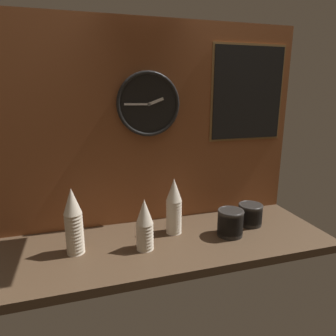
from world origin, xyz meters
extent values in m
cube|color=#4C3826|center=(0.00, 0.00, -0.02)|extent=(1.60, 0.56, 0.04)
cube|color=brown|center=(0.00, 0.27, 0.53)|extent=(1.60, 0.03, 1.05)
cone|color=beige|center=(-0.12, -0.05, 0.06)|extent=(0.08, 0.08, 0.12)
cone|color=beige|center=(-0.12, -0.05, 0.07)|extent=(0.08, 0.08, 0.12)
cone|color=beige|center=(-0.12, -0.05, 0.09)|extent=(0.08, 0.08, 0.12)
cone|color=beige|center=(-0.12, -0.05, 0.11)|extent=(0.08, 0.08, 0.12)
cone|color=beige|center=(-0.12, -0.05, 0.12)|extent=(0.08, 0.08, 0.12)
cone|color=beige|center=(-0.12, -0.05, 0.14)|extent=(0.08, 0.08, 0.12)
cone|color=beige|center=(-0.12, -0.05, 0.15)|extent=(0.08, 0.08, 0.12)
cone|color=beige|center=(-0.12, -0.05, 0.17)|extent=(0.08, 0.08, 0.12)
cone|color=beige|center=(-0.12, -0.05, 0.18)|extent=(0.08, 0.08, 0.12)
cone|color=beige|center=(0.05, 0.07, 0.06)|extent=(0.08, 0.08, 0.12)
cone|color=beige|center=(0.05, 0.07, 0.07)|extent=(0.08, 0.08, 0.12)
cone|color=beige|center=(0.05, 0.07, 0.09)|extent=(0.08, 0.08, 0.12)
cone|color=beige|center=(0.05, 0.07, 0.11)|extent=(0.08, 0.08, 0.12)
cone|color=beige|center=(0.05, 0.07, 0.12)|extent=(0.08, 0.08, 0.12)
cone|color=beige|center=(0.05, 0.07, 0.14)|extent=(0.08, 0.08, 0.12)
cone|color=beige|center=(0.05, 0.07, 0.15)|extent=(0.08, 0.08, 0.12)
cone|color=beige|center=(0.05, 0.07, 0.17)|extent=(0.08, 0.08, 0.12)
cone|color=beige|center=(0.05, 0.07, 0.18)|extent=(0.08, 0.08, 0.12)
cone|color=beige|center=(0.05, 0.07, 0.20)|extent=(0.08, 0.08, 0.12)
cone|color=beige|center=(0.05, 0.07, 0.21)|extent=(0.08, 0.08, 0.12)
cone|color=beige|center=(0.05, 0.07, 0.23)|extent=(0.08, 0.08, 0.12)
cone|color=beige|center=(-0.43, 0.01, 0.06)|extent=(0.08, 0.08, 0.12)
cone|color=beige|center=(-0.43, 0.01, 0.07)|extent=(0.08, 0.08, 0.12)
cone|color=beige|center=(-0.43, 0.01, 0.09)|extent=(0.08, 0.08, 0.12)
cone|color=beige|center=(-0.43, 0.01, 0.11)|extent=(0.08, 0.08, 0.12)
cone|color=beige|center=(-0.43, 0.01, 0.12)|extent=(0.08, 0.08, 0.12)
cone|color=beige|center=(-0.43, 0.01, 0.14)|extent=(0.08, 0.08, 0.12)
cone|color=beige|center=(-0.43, 0.01, 0.15)|extent=(0.08, 0.08, 0.12)
cone|color=beige|center=(-0.43, 0.01, 0.17)|extent=(0.08, 0.08, 0.12)
cone|color=beige|center=(-0.43, 0.01, 0.18)|extent=(0.08, 0.08, 0.12)
cone|color=beige|center=(-0.43, 0.01, 0.20)|extent=(0.08, 0.08, 0.12)
cone|color=beige|center=(-0.43, 0.01, 0.21)|extent=(0.08, 0.08, 0.12)
cone|color=beige|center=(-0.43, 0.01, 0.23)|extent=(0.08, 0.08, 0.12)
cone|color=beige|center=(-0.43, 0.01, 0.25)|extent=(0.08, 0.08, 0.12)
cylinder|color=black|center=(0.48, 0.04, 0.02)|extent=(0.13, 0.13, 0.04)
cylinder|color=black|center=(0.48, 0.04, 0.04)|extent=(0.13, 0.13, 0.04)
cylinder|color=black|center=(0.48, 0.04, 0.06)|extent=(0.13, 0.13, 0.04)
cylinder|color=black|center=(0.48, 0.04, 0.08)|extent=(0.13, 0.13, 0.04)
cylinder|color=black|center=(0.48, 0.04, 0.09)|extent=(0.13, 0.13, 0.04)
torus|color=#302D2A|center=(0.48, 0.04, 0.11)|extent=(0.13, 0.13, 0.01)
cylinder|color=black|center=(0.32, -0.04, 0.02)|extent=(0.13, 0.13, 0.04)
cylinder|color=black|center=(0.32, -0.04, 0.04)|extent=(0.13, 0.13, 0.04)
cylinder|color=black|center=(0.32, -0.04, 0.06)|extent=(0.13, 0.13, 0.04)
cylinder|color=black|center=(0.32, -0.04, 0.08)|extent=(0.13, 0.13, 0.04)
cylinder|color=black|center=(0.32, -0.04, 0.09)|extent=(0.13, 0.13, 0.04)
cylinder|color=black|center=(0.32, -0.04, 0.11)|extent=(0.13, 0.13, 0.04)
torus|color=#302D2A|center=(0.32, -0.04, 0.13)|extent=(0.13, 0.13, 0.01)
cylinder|color=black|center=(-0.03, 0.24, 0.64)|extent=(0.32, 0.02, 0.32)
torus|color=black|center=(-0.03, 0.23, 0.64)|extent=(0.33, 0.02, 0.33)
cube|color=white|center=(0.01, 0.23, 0.65)|extent=(0.08, 0.01, 0.04)
cube|color=white|center=(-0.09, 0.23, 0.64)|extent=(0.12, 0.01, 0.01)
cylinder|color=white|center=(-0.03, 0.23, 0.64)|extent=(0.02, 0.01, 0.02)
cube|color=olive|center=(0.54, 0.25, 0.69)|extent=(0.44, 0.01, 0.52)
cube|color=black|center=(0.54, 0.24, 0.69)|extent=(0.42, 0.01, 0.50)
camera|label=1|loc=(-0.37, -1.27, 0.71)|focal=32.00mm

